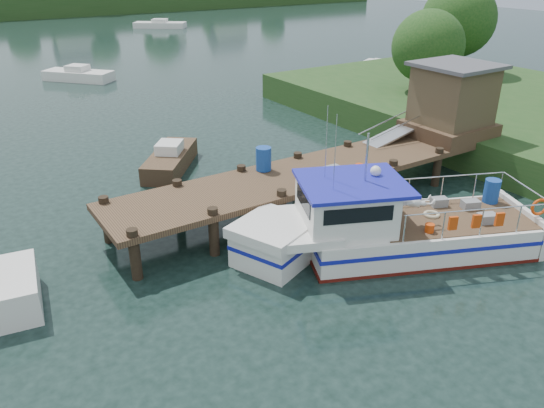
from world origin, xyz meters
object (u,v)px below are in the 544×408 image
moored_far (160,24)px  moored_c (375,71)px  dock (408,126)px  moored_rowboat (170,159)px  moored_b (78,75)px  lobster_boat (381,229)px

moored_far → moored_c: 37.65m
dock → moored_far: size_ratio=2.57×
moored_rowboat → moored_b: (1.46, 20.48, -0.03)m
moored_rowboat → moored_c: moored_c is taller
moored_rowboat → moored_c: size_ratio=0.52×
lobster_boat → dock: bearing=61.2°
moored_rowboat → moored_far: bearing=47.2°
lobster_boat → moored_far: bearing=97.4°
lobster_boat → moored_b: lobster_boat is taller
moored_far → moored_b: size_ratio=1.29×
dock → moored_b: bearing=103.2°
moored_rowboat → moored_c: bearing=3.1°
lobster_boat → moored_c: lobster_boat is taller
moored_far → dock: bearing=-79.1°
moored_b → dock: bearing=-63.1°
moored_rowboat → moored_far: (18.67, 46.91, -0.04)m
moored_b → moored_c: bearing=-16.4°
moored_rowboat → moored_b: moored_rowboat is taller
moored_far → lobster_boat: bearing=-83.2°
lobster_boat → moored_rowboat: lobster_boat is taller
moored_rowboat → moored_far: moored_rowboat is taller
moored_c → moored_far: bearing=75.0°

